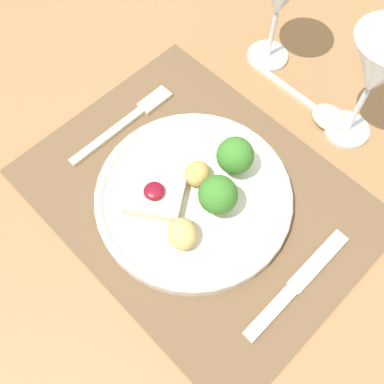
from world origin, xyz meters
TOP-DOWN VIEW (x-y plane):
  - ground_plane at (0.00, 0.00)m, footprint 8.00×8.00m
  - dining_table at (0.00, 0.00)m, footprint 1.34×1.02m
  - placemat at (0.00, 0.00)m, footprint 0.45×0.34m
  - dinner_plate at (-0.00, -0.01)m, footprint 0.27×0.27m
  - fork at (-0.16, 0.01)m, footprint 0.02×0.19m
  - knife at (0.17, -0.01)m, footprint 0.02×0.19m
  - spoon at (0.03, 0.23)m, footprint 0.17×0.05m
  - wine_glass_near at (0.08, 0.23)m, footprint 0.09×0.09m

SIDE VIEW (x-z plane):
  - ground_plane at x=0.00m, z-range 0.00..0.00m
  - dining_table at x=0.00m, z-range 0.28..1.02m
  - placemat at x=0.00m, z-range 0.74..0.74m
  - fork at x=-0.16m, z-range 0.74..0.75m
  - knife at x=0.17m, z-range 0.74..0.75m
  - spoon at x=0.03m, z-range 0.74..0.76m
  - dinner_plate at x=0.00m, z-range 0.72..0.80m
  - wine_glass_near at x=0.08m, z-range 0.78..0.96m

